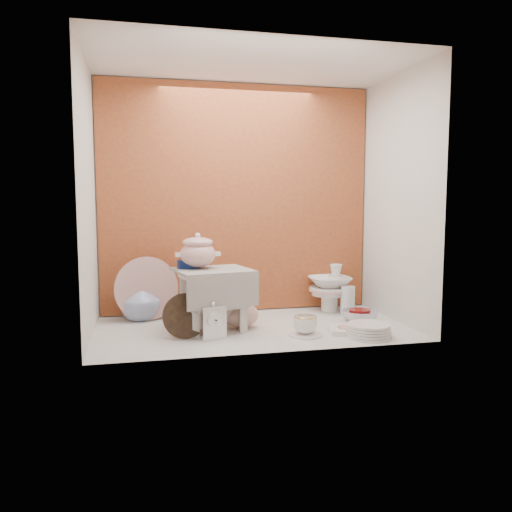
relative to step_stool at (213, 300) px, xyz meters
The scene contains 17 objects.
ground 0.29m from the step_stool, ahead, with size 1.80×1.80×0.00m, color silver.
niche_shell 0.81m from the step_stool, 36.99° to the left, with size 1.86×1.03×1.53m.
step_stool is the anchor object (origin of this frame).
soup_tureen 0.29m from the step_stool, 148.07° to the left, with size 0.25×0.25×0.21m, color white, non-canonical shape.
cobalt_bowl 0.25m from the step_stool, 146.08° to the left, with size 0.14×0.14×0.05m, color #091747.
floral_platter 0.49m from the step_stool, 138.01° to the left, with size 0.40×0.05×0.40m, color silver, non-canonical shape.
blue_white_vase 0.55m from the step_stool, 138.34° to the left, with size 0.25×0.25×0.26m, color white.
lacquer_tray 0.23m from the step_stool, 140.79° to the right, with size 0.25×0.07×0.24m, color black, non-canonical shape.
mantel_clock 0.21m from the step_stool, 97.84° to the right, with size 0.14×0.05×0.20m, color silver.
plush_pig 0.19m from the step_stool, ahead, with size 0.27×0.19×0.16m, color tan.
teacup_saucer 0.56m from the step_stool, 26.31° to the right, with size 0.18×0.18×0.01m, color white.
gold_rim_teacup 0.54m from the step_stool, 26.31° to the right, with size 0.13×0.13×0.10m, color white.
lattice_dish 0.77m from the step_stool, 16.39° to the right, with size 0.19×0.19×0.03m, color white.
dinner_plate_stack 0.88m from the step_stool, 22.69° to the right, with size 0.25×0.25×0.07m, color white.
crystal_bowl 0.92m from the step_stool, ahead, with size 0.22×0.22×0.07m, color silver.
clear_glass_vase 0.94m from the step_stool, 13.29° to the left, with size 0.09×0.09×0.19m, color silver.
porcelain_tower 0.90m from the step_stool, 21.98° to the left, with size 0.28×0.28×0.32m, color white, non-canonical shape.
Camera 1 is at (-0.63, -2.85, 0.73)m, focal length 35.89 mm.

